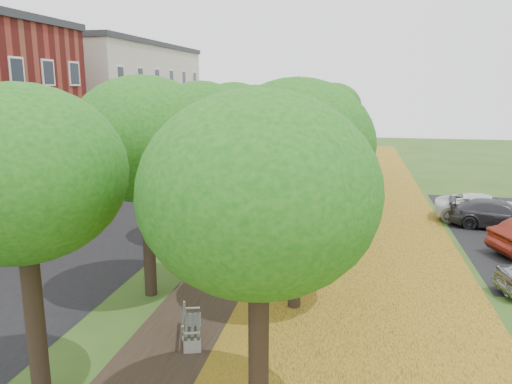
% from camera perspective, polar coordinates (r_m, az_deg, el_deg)
% --- Properties ---
extents(street_asphalt, '(8.00, 70.00, 0.01)m').
position_cam_1_polar(street_asphalt, '(27.24, -14.84, -2.84)').
color(street_asphalt, black).
rests_on(street_asphalt, ground).
extents(footpath, '(3.20, 70.00, 0.01)m').
position_cam_1_polar(footpath, '(24.95, 0.90, -3.80)').
color(footpath, black).
rests_on(footpath, ground).
extents(leaf_verge, '(7.50, 70.00, 0.01)m').
position_cam_1_polar(leaf_verge, '(24.59, 12.47, -4.32)').
color(leaf_verge, gold).
rests_on(leaf_verge, ground).
extents(tree_row_west, '(4.30, 34.30, 6.72)m').
position_cam_1_polar(tree_row_west, '(24.56, -4.16, 7.47)').
color(tree_row_west, black).
rests_on(tree_row_west, ground).
extents(tree_row_east, '(4.30, 34.30, 6.72)m').
position_cam_1_polar(tree_row_east, '(23.75, 7.17, 7.25)').
color(tree_row_east, black).
rests_on(tree_row_east, ground).
extents(building_cream, '(10.30, 20.30, 10.40)m').
position_cam_1_polar(building_cream, '(46.75, -16.15, 9.64)').
color(building_cream, beige).
rests_on(building_cream, ground).
extents(bench, '(0.94, 1.70, 0.77)m').
position_cam_1_polar(bench, '(14.23, -7.50, -14.91)').
color(bench, '#242D26').
rests_on(bench, ground).
extents(car_grey, '(4.93, 2.70, 1.36)m').
position_cam_1_polar(car_grey, '(27.01, 26.06, -2.34)').
color(car_grey, '#323237').
rests_on(car_grey, ground).
extents(car_white, '(5.25, 3.03, 1.38)m').
position_cam_1_polar(car_white, '(28.01, 24.78, -1.72)').
color(car_white, silver).
rests_on(car_white, ground).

